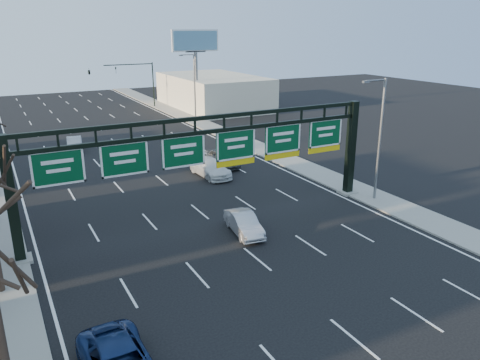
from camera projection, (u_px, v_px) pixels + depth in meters
ground at (276, 275)px, 24.59m from camera, size 160.00×160.00×0.00m
sidewalk_right at (276, 155)px, 47.06m from camera, size 3.00×120.00×0.12m
lane_markings at (154, 174)px, 41.29m from camera, size 21.60×120.00×0.01m
sign_gantry at (213, 155)px, 29.89m from camera, size 24.60×1.20×7.20m
building_right_distant at (213, 91)px, 74.60m from camera, size 12.00×20.00×5.00m
streetlight_near at (379, 134)px, 33.64m from camera, size 2.15×0.22×9.00m
streetlight_far at (194, 84)px, 62.04m from camera, size 2.15×0.22×9.00m
billboard_right at (196, 51)px, 66.09m from camera, size 7.00×0.50×12.00m
traffic_signal_mast at (114, 74)px, 71.37m from camera, size 10.16×0.54×7.00m
car_silver_sedan at (244, 223)px, 29.33m from camera, size 1.94×4.17×1.32m
car_white_wagon at (210, 168)px, 40.62m from camera, size 2.39×5.25×1.49m
car_grey_far at (222, 158)px, 43.38m from camera, size 1.93×4.60×1.55m
car_silver_distant at (75, 144)px, 48.98m from camera, size 2.08×4.36×1.38m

